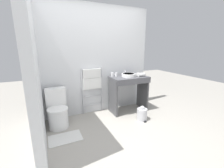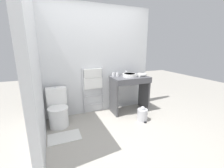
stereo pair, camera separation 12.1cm
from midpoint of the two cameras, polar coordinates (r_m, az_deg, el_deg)
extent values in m
plane|color=#A8A399|center=(2.76, 5.49, -20.68)|extent=(12.00, 12.00, 0.00)
cube|color=silver|center=(3.58, -4.77, 8.78)|extent=(2.68, 0.12, 2.48)
cube|color=silver|center=(2.68, -26.50, 5.53)|extent=(0.12, 2.01, 2.48)
cylinder|color=white|center=(3.22, -18.59, -12.02)|extent=(0.38, 0.38, 0.38)
cylinder|color=white|center=(3.14, -18.88, -8.69)|extent=(0.39, 0.39, 0.02)
cube|color=white|center=(3.32, -19.44, -4.31)|extent=(0.39, 0.18, 0.37)
cylinder|color=silver|center=(3.27, -19.71, -1.17)|extent=(0.05, 0.05, 0.01)
cylinder|color=silver|center=(3.53, -9.87, -2.82)|extent=(0.02, 0.02, 1.11)
cylinder|color=silver|center=(3.65, -2.66, -2.03)|extent=(0.02, 0.02, 1.11)
cylinder|color=silver|center=(3.70, -6.05, -7.70)|extent=(0.47, 0.02, 0.02)
cylinder|color=silver|center=(3.62, -6.14, -4.52)|extent=(0.47, 0.02, 0.02)
cylinder|color=silver|center=(3.56, -6.23, -1.22)|extent=(0.47, 0.02, 0.02)
cylinder|color=silver|center=(3.51, -6.33, 2.18)|extent=(0.47, 0.02, 0.02)
cylinder|color=silver|center=(3.47, -6.42, 5.67)|extent=(0.47, 0.02, 0.02)
cube|color=silver|center=(3.46, -6.25, 4.04)|extent=(0.41, 0.04, 0.21)
cube|color=white|center=(3.51, -6.15, 0.24)|extent=(0.43, 0.04, 0.25)
cube|color=#4C4C51|center=(3.59, 7.81, 2.52)|extent=(0.88, 0.53, 0.03)
cube|color=#4C4C51|center=(3.40, 9.91, 0.59)|extent=(0.88, 0.02, 0.10)
cube|color=#4C4C4F|center=(3.52, 1.59, -4.97)|extent=(0.04, 0.45, 0.84)
cube|color=#4C4C4F|center=(3.93, 12.93, -3.29)|extent=(0.04, 0.45, 0.84)
cylinder|color=white|center=(3.56, 7.69, 3.33)|extent=(0.33, 0.33, 0.08)
cylinder|color=silver|center=(3.55, 7.71, 3.88)|extent=(0.27, 0.27, 0.01)
cylinder|color=silver|center=(3.72, 6.19, 4.16)|extent=(0.02, 0.02, 0.12)
cylinder|color=silver|center=(3.67, 6.55, 4.76)|extent=(0.02, 0.09, 0.02)
cylinder|color=white|center=(3.59, 1.48, 3.64)|extent=(0.07, 0.07, 0.09)
cylinder|color=white|center=(3.60, 3.02, 3.61)|extent=(0.07, 0.07, 0.08)
cylinder|color=white|center=(3.64, 12.43, 3.42)|extent=(0.16, 0.09, 0.09)
cone|color=silver|center=(3.70, 13.84, 3.53)|extent=(0.06, 0.07, 0.07)
cube|color=white|center=(3.68, 11.23, 3.62)|extent=(0.05, 0.08, 0.06)
cylinder|color=silver|center=(3.39, 12.50, -11.41)|extent=(0.22, 0.22, 0.26)
sphere|color=silver|center=(3.33, 12.64, -9.10)|extent=(0.10, 0.10, 0.10)
cube|color=black|center=(3.35, 13.65, -14.03)|extent=(0.05, 0.04, 0.02)
cube|color=silver|center=(2.93, -16.46, -18.81)|extent=(0.56, 0.36, 0.01)
camera|label=1|loc=(0.06, -88.86, 0.29)|focal=24.00mm
camera|label=2|loc=(0.06, 91.14, -0.29)|focal=24.00mm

